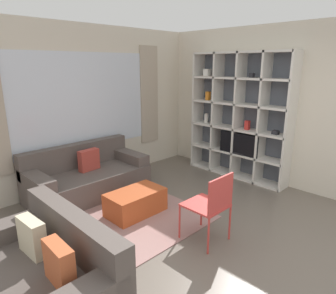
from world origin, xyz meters
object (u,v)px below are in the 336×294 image
Objects in this scene: shelving_unit at (239,117)px; couch_main at (87,178)px; folding_chair at (211,202)px; ottoman at (136,203)px; couch_side at (44,276)px.

couch_main is (-2.48, 1.22, -0.84)m from shelving_unit.
shelving_unit reaches higher than folding_chair.
shelving_unit is 1.21× the size of couch_main.
ottoman is 0.93× the size of folding_chair.
folding_chair reaches higher than couch_side.
couch_side is (-1.48, -1.83, 0.01)m from couch_main.
shelving_unit is at bearing -3.38° from ottoman.
ottoman is at bearing -80.93° from folding_chair.
folding_chair is at bearing -154.44° from shelving_unit.
couch_main is at bearing 153.82° from shelving_unit.
folding_chair is at bearing 76.73° from couch_side.
shelving_unit is at bearing -154.44° from folding_chair.
folding_chair is (-2.16, -1.03, -0.61)m from shelving_unit.
shelving_unit reaches higher than couch_main.
ottoman is (0.13, -1.08, -0.11)m from couch_main.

